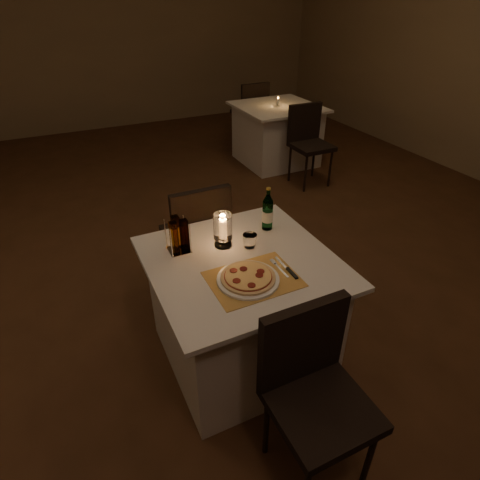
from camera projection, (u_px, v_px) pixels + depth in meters
name	position (u px, v px, depth m)	size (l,w,h in m)	color
floor	(194.00, 322.00, 2.85)	(8.00, 10.00, 0.02)	#4D2D18
wall_back	(70.00, 28.00, 5.86)	(8.00, 0.02, 3.00)	#8A7150
main_table	(241.00, 310.00, 2.39)	(1.00, 1.00, 0.74)	silver
chair_near	(312.00, 381.00, 1.75)	(0.42, 0.42, 0.90)	black
chair_far	(198.00, 230.00, 2.84)	(0.42, 0.42, 0.90)	black
placemat	(253.00, 279.00, 2.05)	(0.45, 0.34, 0.00)	gold
plate	(248.00, 279.00, 2.04)	(0.32, 0.32, 0.01)	white
pizza	(248.00, 277.00, 2.03)	(0.28, 0.28, 0.02)	#D8B77F
fork	(278.00, 267.00, 2.13)	(0.02, 0.18, 0.00)	silver
knife	(290.00, 271.00, 2.10)	(0.02, 0.22, 0.01)	black
tumbler	(250.00, 241.00, 2.29)	(0.08, 0.08, 0.08)	white
water_bottle	(268.00, 213.00, 2.43)	(0.07, 0.07, 0.28)	#569F61
hurricane_candle	(223.00, 228.00, 2.26)	(0.11, 0.11, 0.20)	white
cruet_caddy	(178.00, 237.00, 2.22)	(0.12, 0.12, 0.21)	white
neighbor_table_right	(276.00, 134.00, 5.25)	(1.00, 1.00, 0.74)	silver
neighbor_chair_ra	(308.00, 137.00, 4.61)	(0.42, 0.42, 0.90)	black
neighbor_chair_rb	(252.00, 108.00, 5.70)	(0.42, 0.42, 0.90)	black
neighbor_candle_right	(278.00, 102.00, 5.03)	(0.03, 0.03, 0.11)	white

